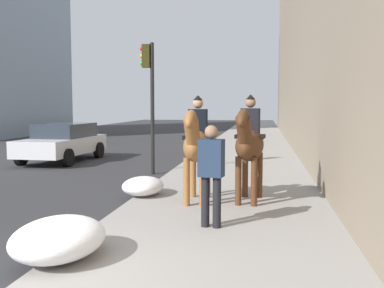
{
  "coord_description": "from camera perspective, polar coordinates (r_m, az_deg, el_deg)",
  "views": [
    {
      "loc": [
        -4.58,
        -2.81,
        2.15
      ],
      "look_at": [
        4.0,
        -1.46,
        1.4
      ],
      "focal_mm": 42.39,
      "sensor_mm": 36.0,
      "label": 1
    }
  ],
  "objects": [
    {
      "name": "snow_pile_near",
      "position": [
        6.38,
        -16.44,
        -11.32
      ],
      "size": [
        1.54,
        1.18,
        0.53
      ],
      "primitive_type": "ellipsoid",
      "color": "white",
      "rests_on": "sidewalk_slab"
    },
    {
      "name": "traffic_light_near_curb",
      "position": [
        14.04,
        -5.37,
        7.15
      ],
      "size": [
        0.2,
        0.44,
        4.04
      ],
      "color": "black",
      "rests_on": "ground"
    },
    {
      "name": "snow_pile_far",
      "position": [
        10.32,
        -6.19,
        -5.27
      ],
      "size": [
        1.2,
        0.92,
        0.41
      ],
      "primitive_type": "ellipsoid",
      "color": "white",
      "rests_on": "sidewalk_slab"
    },
    {
      "name": "mounted_horse_far",
      "position": [
        9.49,
        7.21,
        0.1
      ],
      "size": [
        2.15,
        0.73,
        2.25
      ],
      "rotation": [
        0.0,
        0.0,
        3.03
      ],
      "color": "#4C2B16",
      "rests_on": "sidewalk_slab"
    },
    {
      "name": "mounted_horse_near",
      "position": [
        9.38,
        0.64,
        -0.01
      ],
      "size": [
        2.15,
        0.6,
        2.23
      ],
      "rotation": [
        0.0,
        0.0,
        3.15
      ],
      "color": "brown",
      "rests_on": "sidewalk_slab"
    },
    {
      "name": "pedestrian_greeting",
      "position": [
        7.48,
        2.43,
        -3.16
      ],
      "size": [
        0.33,
        0.44,
        1.7
      ],
      "rotation": [
        0.0,
        0.0,
        -0.18
      ],
      "color": "black",
      "rests_on": "sidewalk_slab"
    },
    {
      "name": "car_near_lane",
      "position": [
        17.96,
        -15.91,
        0.31
      ],
      "size": [
        4.47,
        2.15,
        1.44
      ],
      "rotation": [
        0.0,
        0.0,
        3.1
      ],
      "color": "silver",
      "rests_on": "ground"
    }
  ]
}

